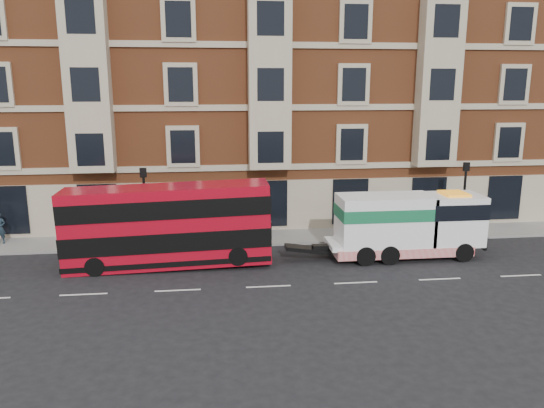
# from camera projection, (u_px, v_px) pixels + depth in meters

# --- Properties ---
(ground) EXTENTS (120.00, 120.00, 0.00)m
(ground) POSITION_uv_depth(u_px,v_px,m) (268.00, 287.00, 23.65)
(ground) COLOR black
(ground) RESTS_ON ground
(sidewalk) EXTENTS (90.00, 3.00, 0.15)m
(sidewalk) POSITION_uv_depth(u_px,v_px,m) (255.00, 238.00, 30.90)
(sidewalk) COLOR slate
(sidewalk) RESTS_ON ground
(victorian_terrace) EXTENTS (45.00, 12.00, 20.40)m
(victorian_terrace) POSITION_uv_depth(u_px,v_px,m) (252.00, 65.00, 36.01)
(victorian_terrace) COLOR brown
(victorian_terrace) RESTS_ON ground
(lamp_post_west) EXTENTS (0.35, 0.15, 4.35)m
(lamp_post_west) POSITION_uv_depth(u_px,v_px,m) (145.00, 202.00, 28.39)
(lamp_post_west) COLOR black
(lamp_post_west) RESTS_ON sidewalk
(lamp_post_east) EXTENTS (0.35, 0.15, 4.35)m
(lamp_post_east) POSITION_uv_depth(u_px,v_px,m) (464.00, 194.00, 30.41)
(lamp_post_east) COLOR black
(lamp_post_east) RESTS_ON sidewalk
(double_decker_bus) EXTENTS (9.95, 2.28, 4.03)m
(double_decker_bus) POSITION_uv_depth(u_px,v_px,m) (168.00, 225.00, 25.85)
(double_decker_bus) COLOR #A6091A
(double_decker_bus) RESTS_ON ground
(tow_truck) EXTENTS (7.97, 2.35, 3.32)m
(tow_truck) POSITION_uv_depth(u_px,v_px,m) (405.00, 225.00, 27.28)
(tow_truck) COLOR white
(tow_truck) RESTS_ON ground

